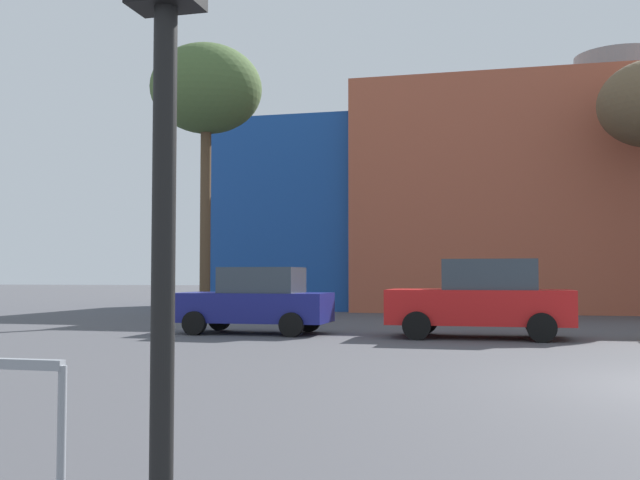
# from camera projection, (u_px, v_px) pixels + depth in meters

# --- Properties ---
(building_backdrop) EXTENTS (35.98, 12.95, 11.70)m
(building_backdrop) POSITION_uv_depth(u_px,v_px,m) (622.00, 206.00, 34.27)
(building_backdrop) COLOR #B2563D
(building_backdrop) RESTS_ON ground_plane
(parked_car_0) EXTENTS (4.00, 1.96, 1.73)m
(parked_car_0) POSITION_uv_depth(u_px,v_px,m) (256.00, 301.00, 19.52)
(parked_car_0) COLOR navy
(parked_car_0) RESTS_ON ground_plane
(parked_car_1) EXTENTS (4.41, 2.16, 1.91)m
(parked_car_1) POSITION_uv_depth(u_px,v_px,m) (482.00, 299.00, 18.17)
(parked_car_1) COLOR red
(parked_car_1) RESTS_ON ground_plane
(traffic_light_near_left) EXTENTS (0.36, 0.36, 3.78)m
(traffic_light_near_left) POSITION_uv_depth(u_px,v_px,m) (164.00, 25.00, 3.77)
(traffic_light_near_left) COLOR black
(traffic_light_near_left) RESTS_ON ground_plane
(bare_tree_1) EXTENTS (3.76, 3.76, 9.33)m
(bare_tree_1) POSITION_uv_depth(u_px,v_px,m) (206.00, 91.00, 25.19)
(bare_tree_1) COLOR brown
(bare_tree_1) RESTS_ON ground_plane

